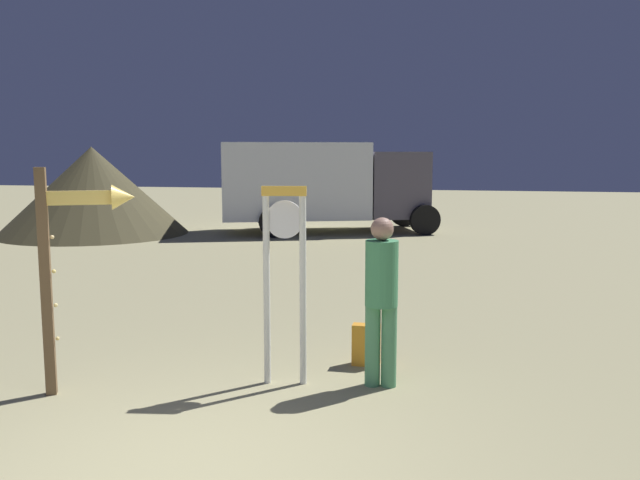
# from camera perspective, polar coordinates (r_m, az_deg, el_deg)

# --- Properties ---
(ground_plane) EXTENTS (80.00, 80.00, 0.00)m
(ground_plane) POSITION_cam_1_polar(r_m,az_deg,el_deg) (5.30, -12.30, -19.68)
(ground_plane) COLOR #968F67
(standing_clock) EXTENTS (0.46, 0.15, 2.08)m
(standing_clock) POSITION_cam_1_polar(r_m,az_deg,el_deg) (6.81, -3.08, -2.07)
(standing_clock) COLOR silver
(standing_clock) RESTS_ON ground_plane
(arrow_sign) EXTENTS (0.91, 0.57, 2.28)m
(arrow_sign) POSITION_cam_1_polar(r_m,az_deg,el_deg) (6.95, -20.39, -0.32)
(arrow_sign) COLOR brown
(arrow_sign) RESTS_ON ground_plane
(person_near_clock) EXTENTS (0.34, 0.34, 1.77)m
(person_near_clock) POSITION_cam_1_polar(r_m,az_deg,el_deg) (6.79, 5.34, -4.60)
(person_near_clock) COLOR #4E9262
(person_near_clock) RESTS_ON ground_plane
(backpack) EXTENTS (0.31, 0.19, 0.48)m
(backpack) POSITION_cam_1_polar(r_m,az_deg,el_deg) (7.63, 4.03, -9.07)
(backpack) COLOR orange
(backpack) RESTS_ON ground_plane
(box_truck_near) EXTENTS (6.89, 4.54, 2.73)m
(box_truck_near) POSITION_cam_1_polar(r_m,az_deg,el_deg) (20.27, 0.06, 5.02)
(box_truck_near) COLOR silver
(box_truck_near) RESTS_ON ground_plane
(dome_tent) EXTENTS (5.57, 5.57, 2.61)m
(dome_tent) POSITION_cam_1_polar(r_m,az_deg,el_deg) (20.89, -19.07, 4.07)
(dome_tent) COLOR #433D26
(dome_tent) RESTS_ON ground_plane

